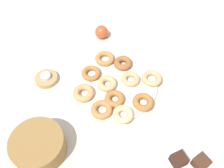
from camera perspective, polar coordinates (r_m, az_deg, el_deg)
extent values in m
plane|color=beige|center=(1.07, 1.11, -0.44)|extent=(2.40, 2.40, 0.00)
cylinder|color=silver|center=(1.06, 1.12, -0.24)|extent=(0.35, 0.35, 0.01)
torus|color=#AD6B33|center=(1.00, 0.60, -3.46)|extent=(0.09, 0.09, 0.03)
torus|color=#BC7A3D|center=(1.14, -1.68, 5.96)|extent=(0.10, 0.10, 0.02)
torus|color=tan|center=(1.02, -6.62, -2.08)|extent=(0.12, 0.12, 0.03)
torus|color=#AD6B33|center=(1.00, 7.36, -4.07)|extent=(0.12, 0.12, 0.03)
torus|color=tan|center=(1.06, 4.37, 1.15)|extent=(0.10, 0.10, 0.02)
torus|color=tan|center=(1.08, 9.25, 1.32)|extent=(0.12, 0.12, 0.02)
torus|color=#AD6B33|center=(1.09, -4.90, 2.53)|extent=(0.11, 0.11, 0.02)
torus|color=tan|center=(1.04, -1.17, 0.13)|extent=(0.12, 0.12, 0.03)
torus|color=#EABC84|center=(0.96, 2.58, -7.03)|extent=(0.12, 0.12, 0.03)
torus|color=#995B2D|center=(1.12, 2.57, 4.88)|extent=(0.11, 0.11, 0.03)
torus|color=#BC7A3D|center=(0.97, -2.43, -5.96)|extent=(0.12, 0.12, 0.02)
cylinder|color=silver|center=(0.94, 17.32, -17.02)|extent=(0.22, 0.22, 0.02)
cube|color=#472819|center=(0.92, 20.05, -16.86)|extent=(0.05, 0.06, 0.04)
cube|color=#381E14|center=(0.90, 15.28, -16.69)|extent=(0.06, 0.06, 0.04)
cylinder|color=tan|center=(1.12, -15.02, 1.19)|extent=(0.10, 0.10, 0.02)
cylinder|color=silver|center=(1.10, -15.21, 1.76)|extent=(0.04, 0.04, 0.01)
cylinder|color=olive|center=(0.92, -16.81, -13.61)|extent=(0.27, 0.27, 0.08)
sphere|color=#CC4C23|center=(1.26, -2.44, 12.00)|extent=(0.07, 0.07, 0.07)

